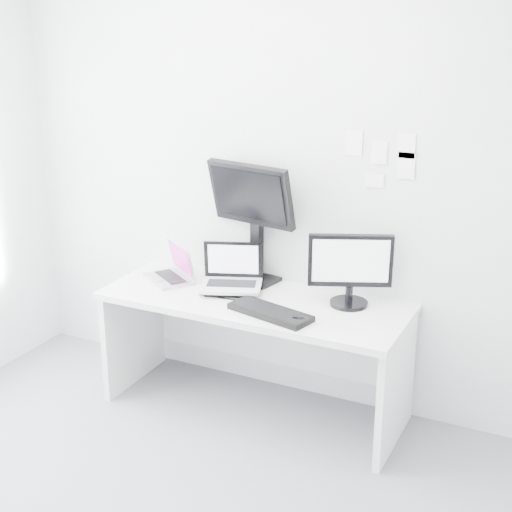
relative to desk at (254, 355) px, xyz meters
name	(u,v)px	position (x,y,z in m)	size (l,w,h in m)	color
back_wall	(280,182)	(0.00, 0.35, 0.99)	(3.60, 3.60, 0.00)	silver
desk	(254,355)	(0.00, 0.00, 0.00)	(1.80, 0.70, 0.73)	silver
macbook	(168,262)	(-0.61, 0.03, 0.48)	(0.31, 0.24, 0.24)	#ABABAF
speaker	(245,266)	(-0.19, 0.26, 0.45)	(0.08, 0.08, 0.17)	black
dell_laptop	(231,269)	(-0.17, 0.03, 0.51)	(0.35, 0.27, 0.29)	silver
rear_monitor	(253,221)	(-0.13, 0.26, 0.75)	(0.56, 0.20, 0.77)	black
samsung_monitor	(350,269)	(0.53, 0.15, 0.58)	(0.47, 0.22, 0.43)	black
keyboard	(270,312)	(0.19, -0.18, 0.38)	(0.49, 0.17, 0.03)	black
mouse	(299,320)	(0.37, -0.21, 0.38)	(0.12, 0.08, 0.04)	black
wall_note_0	(354,143)	(0.45, 0.34, 1.26)	(0.10, 0.00, 0.14)	white
wall_note_1	(379,152)	(0.60, 0.34, 1.22)	(0.09, 0.00, 0.13)	white
wall_note_2	(406,146)	(0.75, 0.34, 1.26)	(0.10, 0.00, 0.14)	white
wall_note_3	(374,180)	(0.58, 0.34, 1.05)	(0.11, 0.00, 0.08)	white
wall_note_4	(406,166)	(0.76, 0.34, 1.16)	(0.10, 0.00, 0.15)	white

